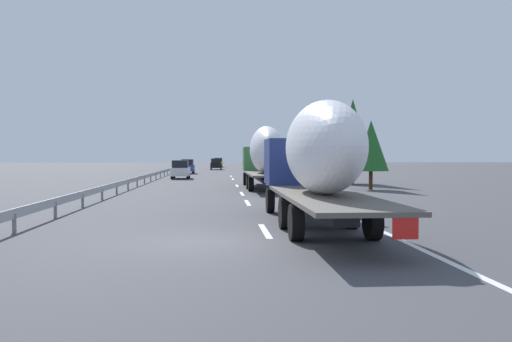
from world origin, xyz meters
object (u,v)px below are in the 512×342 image
(truck_lead, at_px, (264,154))
(car_blue_sedan, at_px, (188,166))
(car_white_van, at_px, (181,170))
(truck_trailing, at_px, (316,157))
(road_sign, at_px, (281,159))
(car_yellow_coupe, at_px, (218,163))
(car_black_suv, at_px, (216,164))

(truck_lead, bearing_deg, car_blue_sedan, 12.57)
(car_white_van, bearing_deg, car_blue_sedan, 0.65)
(truck_lead, xyz_separation_m, car_blue_sedan, (33.11, 7.38, -1.54))
(truck_trailing, height_order, car_blue_sedan, truck_trailing)
(truck_trailing, bearing_deg, car_blue_sedan, 7.96)
(truck_trailing, bearing_deg, road_sign, -4.99)
(truck_trailing, bearing_deg, truck_lead, 0.00)
(car_yellow_coupe, relative_size, road_sign, 1.40)
(car_yellow_coupe, relative_size, car_blue_sedan, 0.98)
(truck_lead, height_order, truck_trailing, truck_lead)
(car_white_van, bearing_deg, truck_lead, -157.76)
(car_blue_sedan, xyz_separation_m, road_sign, (-17.28, -10.48, 1.07))
(car_white_van, bearing_deg, truck_trailing, -169.07)
(car_yellow_coupe, distance_m, car_white_van, 54.22)
(truck_lead, relative_size, truck_trailing, 1.03)
(truck_trailing, distance_m, car_white_van, 38.02)
(truck_lead, bearing_deg, car_black_suv, 4.01)
(truck_lead, height_order, car_yellow_coupe, truck_lead)
(car_blue_sedan, height_order, car_white_van, same)
(car_white_van, xyz_separation_m, road_sign, (-1.79, -10.30, 1.06))
(car_black_suv, distance_m, car_white_van, 35.34)
(truck_trailing, xyz_separation_m, car_white_van, (37.31, 7.20, -1.39))
(car_yellow_coupe, height_order, car_blue_sedan, car_yellow_coupe)
(car_black_suv, bearing_deg, road_sign, -169.58)
(truck_trailing, xyz_separation_m, road_sign, (35.52, -3.10, -0.33))
(car_white_van, bearing_deg, car_black_suv, -5.69)
(car_black_suv, bearing_deg, car_white_van, 174.31)
(truck_trailing, height_order, road_sign, truck_trailing)
(car_yellow_coupe, bearing_deg, car_white_van, 175.88)
(truck_lead, relative_size, car_yellow_coupe, 3.47)
(truck_lead, height_order, car_white_van, truck_lead)
(truck_lead, bearing_deg, car_yellow_coupe, 2.64)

